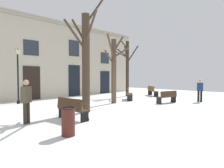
{
  "coord_description": "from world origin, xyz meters",
  "views": [
    {
      "loc": [
        -9.04,
        -6.84,
        1.85
      ],
      "look_at": [
        0.0,
        1.55,
        1.31
      ],
      "focal_mm": 32.2,
      "sensor_mm": 36.0,
      "label": 1
    }
  ],
  "objects": [
    {
      "name": "ground_plane",
      "position": [
        0.0,
        0.0,
        0.0
      ],
      "size": [
        29.81,
        29.81,
        0.0
      ],
      "primitive_type": "plane",
      "color": "white"
    },
    {
      "name": "person_near_bench",
      "position": [
        -5.7,
        0.7,
        0.93
      ],
      "size": [
        0.44,
        0.38,
        1.68
      ],
      "rotation": [
        0.0,
        0.0,
        3.67
      ],
      "color": "#2D271E",
      "rests_on": "ground"
    },
    {
      "name": "bench_facing_shops",
      "position": [
        6.64,
        2.75,
        0.46
      ],
      "size": [
        1.57,
        1.71,
        0.88
      ],
      "rotation": [
        0.0,
        0.0,
        0.86
      ],
      "color": "brown",
      "rests_on": "ground"
    },
    {
      "name": "person_strolling",
      "position": [
        5.3,
        -1.87,
        0.86
      ],
      "size": [
        0.36,
        0.44,
        1.57
      ],
      "rotation": [
        0.0,
        0.0,
        5.15
      ],
      "color": "black",
      "rests_on": "ground"
    },
    {
      "name": "tree_foreground",
      "position": [
        4.88,
        4.25,
        2.67
      ],
      "size": [
        1.78,
        2.27,
        5.03
      ],
      "color": "#382B1E",
      "rests_on": "ground"
    },
    {
      "name": "tree_center",
      "position": [
        0.73,
        2.05,
        2.29
      ],
      "size": [
        1.5,
        1.18,
        4.4
      ],
      "color": "#4C3D2D",
      "rests_on": "ground"
    },
    {
      "name": "bench_back_to_back_right",
      "position": [
        2.86,
        2.47,
        0.44
      ],
      "size": [
        1.58,
        1.4,
        0.84
      ],
      "rotation": [
        0.0,
        0.0,
        0.68
      ],
      "color": "#3D2819",
      "rests_on": "ground"
    },
    {
      "name": "tree_right_of_center",
      "position": [
        -2.57,
        0.94,
        2.67
      ],
      "size": [
        2.11,
        2.29,
        5.86
      ],
      "color": "#423326",
      "rests_on": "ground"
    },
    {
      "name": "litter_bin",
      "position": [
        -5.51,
        -1.74,
        0.44
      ],
      "size": [
        0.44,
        0.44,
        0.87
      ],
      "color": "#4C1E19",
      "rests_on": "ground"
    },
    {
      "name": "bench_near_center_tree",
      "position": [
        3.13,
        -0.52,
        0.42
      ],
      "size": [
        1.63,
        0.78,
        0.82
      ],
      "rotation": [
        0.0,
        0.0,
        2.92
      ],
      "color": "#3D2819",
      "rests_on": "ground"
    },
    {
      "name": "bench_back_to_back_left",
      "position": [
        -4.1,
        0.03,
        0.45
      ],
      "size": [
        0.54,
        1.59,
        0.91
      ],
      "rotation": [
        0.0,
        0.0,
        1.63
      ],
      "color": "#3D2819",
      "rests_on": "ground"
    },
    {
      "name": "building_facade",
      "position": [
        0.0,
        7.94,
        3.24
      ],
      "size": [
        18.63,
        0.6,
        6.4
      ],
      "color": "#BCB29E",
      "rests_on": "ground"
    },
    {
      "name": "streetlamp",
      "position": [
        -3.68,
        6.42,
        2.22
      ],
      "size": [
        0.3,
        0.3,
        3.62
      ],
      "color": "black",
      "rests_on": "ground"
    }
  ]
}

